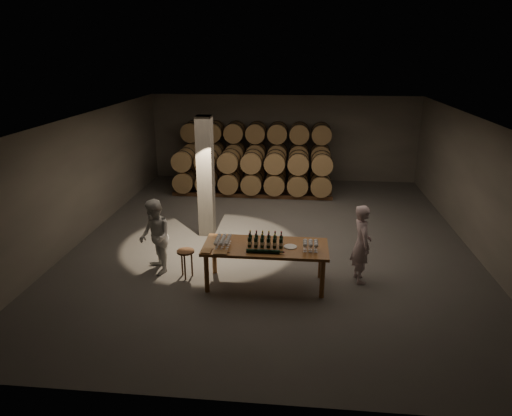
# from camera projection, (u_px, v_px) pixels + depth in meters

# --- Properties ---
(room) EXTENTS (12.00, 12.00, 12.00)m
(room) POSITION_uv_depth(u_px,v_px,m) (206.00, 177.00, 11.98)
(room) COLOR #575551
(room) RESTS_ON ground
(tasting_table) EXTENTS (2.60, 1.10, 0.90)m
(tasting_table) POSITION_uv_depth(u_px,v_px,m) (266.00, 250.00, 9.54)
(tasting_table) COLOR brown
(tasting_table) RESTS_ON ground
(barrel_stack_back) EXTENTS (5.48, 0.95, 2.31)m
(barrel_stack_back) POSITION_uv_depth(u_px,v_px,m) (256.00, 153.00, 16.73)
(barrel_stack_back) COLOR #51321B
(barrel_stack_back) RESTS_ON ground
(barrel_stack_front) EXTENTS (5.48, 0.95, 1.57)m
(barrel_stack_front) POSITION_uv_depth(u_px,v_px,m) (252.00, 172.00, 15.54)
(barrel_stack_front) COLOR #51321B
(barrel_stack_front) RESTS_ON ground
(bottle_cluster) EXTENTS (0.73, 0.23, 0.31)m
(bottle_cluster) POSITION_uv_depth(u_px,v_px,m) (265.00, 241.00, 9.45)
(bottle_cluster) COLOR black
(bottle_cluster) RESTS_ON tasting_table
(lying_bottles) EXTENTS (0.77, 0.08, 0.08)m
(lying_bottles) POSITION_uv_depth(u_px,v_px,m) (264.00, 251.00, 9.15)
(lying_bottles) COLOR black
(lying_bottles) RESTS_ON tasting_table
(glass_cluster_left) EXTENTS (0.31, 0.53, 0.18)m
(glass_cluster_left) POSITION_uv_depth(u_px,v_px,m) (223.00, 240.00, 9.48)
(glass_cluster_left) COLOR silver
(glass_cluster_left) RESTS_ON tasting_table
(glass_cluster_right) EXTENTS (0.31, 0.31, 0.19)m
(glass_cluster_right) POSITION_uv_depth(u_px,v_px,m) (311.00, 243.00, 9.28)
(glass_cluster_right) COLOR silver
(glass_cluster_right) RESTS_ON tasting_table
(plate) EXTENTS (0.27, 0.27, 0.02)m
(plate) POSITION_uv_depth(u_px,v_px,m) (290.00, 247.00, 9.44)
(plate) COLOR silver
(plate) RESTS_ON tasting_table
(notebook_near) EXTENTS (0.28, 0.23, 0.03)m
(notebook_near) POSITION_uv_depth(u_px,v_px,m) (220.00, 252.00, 9.16)
(notebook_near) COLOR olive
(notebook_near) RESTS_ON tasting_table
(notebook_corner) EXTENTS (0.20, 0.25, 0.02)m
(notebook_corner) POSITION_uv_depth(u_px,v_px,m) (207.00, 251.00, 9.23)
(notebook_corner) COLOR olive
(notebook_corner) RESTS_ON tasting_table
(pen) EXTENTS (0.14, 0.02, 0.01)m
(pen) POSITION_uv_depth(u_px,v_px,m) (227.00, 252.00, 9.18)
(pen) COLOR black
(pen) RESTS_ON tasting_table
(stool) EXTENTS (0.38, 0.38, 0.63)m
(stool) POSITION_uv_depth(u_px,v_px,m) (186.00, 255.00, 9.95)
(stool) COLOR #51321B
(stool) RESTS_ON ground
(person_man) EXTENTS (0.52, 0.70, 1.73)m
(person_man) POSITION_uv_depth(u_px,v_px,m) (361.00, 244.00, 9.68)
(person_man) COLOR beige
(person_man) RESTS_ON ground
(person_woman) EXTENTS (0.98, 1.04, 1.70)m
(person_woman) POSITION_uv_depth(u_px,v_px,m) (155.00, 237.00, 10.09)
(person_woman) COLOR silver
(person_woman) RESTS_ON ground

